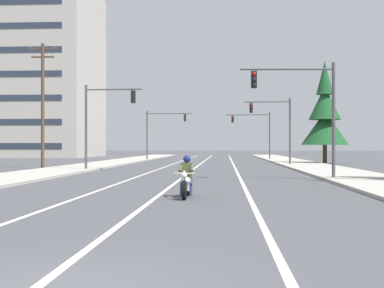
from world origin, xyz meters
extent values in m
cube|color=beige|center=(-0.28, 45.00, 0.00)|extent=(0.16, 100.00, 0.01)
cube|color=beige|center=(-2.95, 45.00, 0.00)|extent=(0.16, 100.00, 0.01)
cube|color=beige|center=(2.95, 45.00, 0.00)|extent=(0.16, 100.00, 0.01)
cube|color=#ADA89E|center=(9.41, 40.00, 0.07)|extent=(4.40, 110.00, 0.14)
cube|color=#ADA89E|center=(-9.41, 40.00, 0.07)|extent=(4.40, 110.00, 0.14)
cylinder|color=black|center=(0.77, 11.13, 0.32)|extent=(0.13, 0.64, 0.64)
cylinder|color=black|center=(0.79, 12.68, 0.32)|extent=(0.13, 0.64, 0.64)
cylinder|color=silver|center=(0.77, 11.23, 0.64)|extent=(0.07, 0.33, 0.68)
sphere|color=white|center=(0.77, 11.08, 0.82)|extent=(0.20, 0.20, 0.20)
cylinder|color=silver|center=(0.77, 11.28, 0.87)|extent=(0.70, 0.05, 0.04)
ellipsoid|color=#B7BABF|center=(0.77, 11.78, 0.60)|extent=(0.33, 0.56, 0.28)
cube|color=silver|center=(0.78, 11.90, 0.37)|extent=(0.25, 0.44, 0.24)
cube|color=black|center=(0.78, 12.22, 0.54)|extent=(0.29, 0.52, 0.12)
cube|color=#B7BABF|center=(0.78, 12.63, 0.62)|extent=(0.20, 0.36, 0.08)
cylinder|color=silver|center=(0.64, 12.31, 0.30)|extent=(0.09, 0.55, 0.08)
cube|color=#4C512D|center=(0.78, 12.18, 0.92)|extent=(0.36, 0.24, 0.56)
sphere|color=navy|center=(0.78, 12.16, 1.33)|extent=(0.26, 0.26, 0.26)
cylinder|color=navy|center=(0.92, 12.04, 0.54)|extent=(0.15, 0.44, 0.30)
cylinder|color=navy|center=(0.94, 11.86, 0.24)|extent=(0.11, 0.16, 0.35)
cylinder|color=#4C512D|center=(0.98, 11.92, 1.02)|extent=(0.11, 0.52, 0.27)
cylinder|color=navy|center=(0.64, 12.05, 0.54)|extent=(0.15, 0.44, 0.30)
cylinder|color=navy|center=(0.62, 11.87, 0.24)|extent=(0.11, 0.16, 0.35)
cylinder|color=#4C512D|center=(0.58, 11.93, 1.02)|extent=(0.11, 0.52, 0.27)
cylinder|color=#47474C|center=(7.85, 22.16, 3.10)|extent=(0.18, 0.18, 6.20)
cylinder|color=#47474C|center=(5.38, 22.05, 5.85)|extent=(4.94, 0.33, 0.11)
cube|color=black|center=(3.65, 21.97, 5.30)|extent=(0.31, 0.25, 0.90)
sphere|color=red|center=(3.66, 21.82, 5.60)|extent=(0.18, 0.18, 0.18)
sphere|color=black|center=(3.66, 21.82, 5.30)|extent=(0.18, 0.18, 0.18)
sphere|color=black|center=(3.66, 21.82, 5.00)|extent=(0.18, 0.18, 0.18)
cylinder|color=#47474C|center=(-7.90, 31.65, 3.10)|extent=(0.18, 0.18, 6.20)
cylinder|color=#47474C|center=(-5.85, 31.52, 5.85)|extent=(4.10, 0.39, 0.11)
cube|color=black|center=(-4.42, 31.42, 5.30)|extent=(0.32, 0.26, 0.90)
sphere|color=red|center=(-4.41, 31.57, 5.60)|extent=(0.18, 0.18, 0.18)
sphere|color=black|center=(-4.41, 31.57, 5.30)|extent=(0.18, 0.18, 0.18)
sphere|color=black|center=(-4.41, 31.57, 5.00)|extent=(0.18, 0.18, 0.18)
cylinder|color=#47474C|center=(8.09, 43.02, 3.10)|extent=(0.18, 0.18, 6.20)
cylinder|color=#47474C|center=(6.01, 43.07, 5.85)|extent=(4.17, 0.22, 0.11)
cube|color=black|center=(4.55, 43.11, 5.30)|extent=(0.31, 0.25, 0.90)
sphere|color=red|center=(4.55, 42.95, 5.60)|extent=(0.18, 0.18, 0.18)
sphere|color=black|center=(4.55, 42.95, 5.30)|extent=(0.18, 0.18, 0.18)
sphere|color=black|center=(4.55, 42.95, 5.00)|extent=(0.18, 0.18, 0.18)
cylinder|color=#47474C|center=(-7.58, 60.13, 3.10)|extent=(0.18, 0.18, 6.20)
cylinder|color=#47474C|center=(-4.79, 60.23, 5.85)|extent=(5.58, 0.32, 0.11)
cube|color=black|center=(-2.84, 60.31, 5.30)|extent=(0.31, 0.25, 0.90)
sphere|color=red|center=(-2.85, 60.46, 5.60)|extent=(0.18, 0.18, 0.18)
sphere|color=black|center=(-2.85, 60.46, 5.30)|extent=(0.18, 0.18, 0.18)
sphere|color=black|center=(-2.85, 60.46, 5.00)|extent=(0.18, 0.18, 0.18)
cylinder|color=#47474C|center=(7.94, 63.36, 3.10)|extent=(0.18, 0.18, 6.20)
cylinder|color=#47474C|center=(5.13, 63.53, 5.85)|extent=(5.63, 0.45, 0.11)
cube|color=black|center=(3.17, 63.65, 5.30)|extent=(0.31, 0.26, 0.90)
sphere|color=red|center=(3.16, 63.49, 5.60)|extent=(0.18, 0.18, 0.18)
sphere|color=black|center=(3.16, 63.49, 5.30)|extent=(0.18, 0.18, 0.18)
sphere|color=black|center=(3.16, 63.49, 5.00)|extent=(0.18, 0.18, 0.18)
cylinder|color=#4C3828|center=(-12.06, 34.44, 4.89)|extent=(0.26, 0.26, 9.78)
cube|color=#4C3828|center=(-12.06, 34.44, 9.38)|extent=(2.25, 0.12, 0.12)
cylinder|color=slate|center=(-13.00, 34.44, 9.48)|extent=(0.08, 0.08, 0.12)
cylinder|color=slate|center=(-11.11, 34.44, 9.48)|extent=(0.08, 0.08, 0.12)
cube|color=#4C3828|center=(-12.06, 34.44, 8.73)|extent=(1.82, 0.12, 0.12)
cylinder|color=slate|center=(-12.82, 34.44, 8.83)|extent=(0.08, 0.08, 0.12)
cylinder|color=slate|center=(-11.29, 34.44, 8.83)|extent=(0.08, 0.08, 0.12)
cylinder|color=#423023|center=(12.04, 47.34, 0.95)|extent=(0.42, 0.42, 1.90)
cone|color=#194C23|center=(12.04, 47.34, 3.57)|extent=(4.65, 4.65, 3.33)
cone|color=#194C23|center=(12.04, 47.34, 6.07)|extent=(3.16, 3.16, 3.33)
cone|color=#194C23|center=(12.04, 47.34, 8.57)|extent=(1.67, 1.67, 3.33)
cube|color=#B2ADA3|center=(-33.01, 79.98, 14.14)|extent=(27.23, 19.38, 28.29)
camera|label=1|loc=(2.09, -6.54, 1.79)|focal=50.22mm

